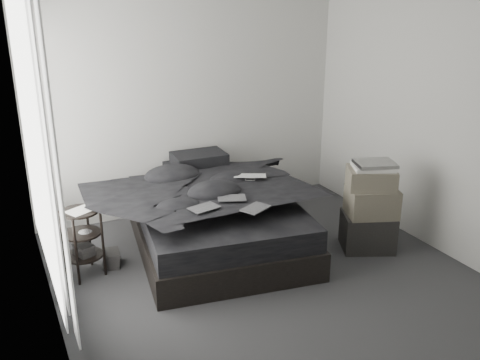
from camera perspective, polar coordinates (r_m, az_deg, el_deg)
name	(u,v)px	position (r m, az deg, el deg)	size (l,w,h in m)	color
floor	(280,289)	(4.75, 4.26, -11.53)	(3.60, 4.20, 0.01)	#313134
wall_back	(190,99)	(6.08, -5.36, 8.63)	(3.60, 0.01, 2.60)	beige
wall_left	(43,178)	(3.70, -20.23, 0.23)	(0.01, 4.20, 2.60)	beige
wall_right	(453,122)	(5.34, 21.76, 5.77)	(0.01, 4.20, 2.60)	beige
window_left	(32,137)	(4.55, -21.32, 4.25)	(0.02, 2.00, 2.30)	white
curtain_left	(40,145)	(4.57, -20.59, 3.50)	(0.06, 2.12, 2.48)	white
bed	(216,233)	(5.42, -2.56, -5.65)	(1.53, 2.03, 0.28)	black
mattress	(216,210)	(5.32, -2.60, -3.25)	(1.47, 1.97, 0.22)	black
duvet	(217,191)	(5.19, -2.50, -1.16)	(1.49, 1.73, 0.24)	black
pillow_lower	(193,170)	(5.97, -5.05, 1.07)	(0.61, 0.41, 0.14)	black
pillow_upper	(199,159)	(5.92, -4.40, 2.29)	(0.57, 0.39, 0.13)	black
laptop	(250,171)	(5.34, 1.08, 0.94)	(0.32, 0.21, 0.03)	silver
comic_a	(204,200)	(4.65, -3.86, -2.12)	(0.26, 0.17, 0.01)	black
comic_b	(232,190)	(4.85, -0.90, -1.06)	(0.26, 0.17, 0.01)	black
comic_c	(256,199)	(4.63, 1.67, -2.05)	(0.26, 0.17, 0.01)	black
side_stand	(83,243)	(5.01, -16.41, -6.51)	(0.34, 0.34, 0.62)	black
papers	(81,211)	(4.88, -16.62, -3.17)	(0.24, 0.18, 0.01)	white
floor_books	(111,258)	(5.21, -13.56, -8.09)	(0.15, 0.22, 0.15)	black
box_lower	(368,231)	(5.50, 13.45, -5.33)	(0.50, 0.39, 0.37)	black
box_mid	(372,201)	(5.36, 13.86, -2.24)	(0.46, 0.37, 0.28)	#5F594B
box_upper	(371,178)	(5.29, 13.82, 0.19)	(0.44, 0.36, 0.19)	#5F594B
art_book_white	(373,167)	(5.25, 14.03, 1.38)	(0.38, 0.30, 0.04)	silver
art_book_snake	(375,164)	(5.23, 14.21, 1.72)	(0.37, 0.29, 0.03)	silver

